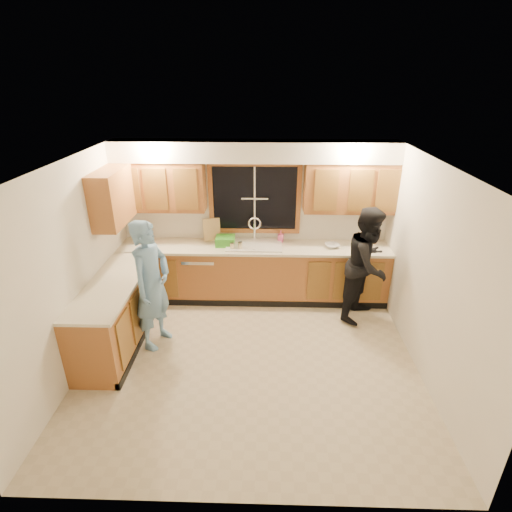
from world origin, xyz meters
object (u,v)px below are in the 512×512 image
Objects in this scene: soap_bottle at (281,236)px; dish_crate at (225,241)px; dishwasher at (202,274)px; stove at (101,339)px; man at (152,285)px; sink at (254,249)px; woman at (368,265)px; bowl at (332,246)px; knife_block at (144,237)px.

dish_crate is at bearing -169.73° from soap_bottle.
soap_bottle is at bearing 8.78° from dishwasher.
dishwasher is 2.04m from stove.
man is at bearing -109.21° from dishwasher.
man reaches higher than sink.
sink is at bearing -2.95° from dish_crate.
woman is (3.46, 1.32, 0.41)m from stove.
dish_crate is 1.33× the size of bowl.
stove is 3.07× the size of dish_crate.
stove is 0.53× the size of woman.
man is at bearing -153.75° from bowl.
bowl is at bearing -14.45° from soap_bottle.
stove is 4.88× the size of soap_bottle.
sink is 0.49× the size of man.
sink reaches higher than bowl.
bowl is at bearing -1.05° from sink.
knife_block is (-1.74, 0.06, 0.16)m from sink.
sink is 1.74m from woman.
soap_bottle is at bearing 95.63° from woman.
sink reaches higher than knife_block.
soap_bottle is (0.42, 0.18, 0.15)m from sink.
stove is at bearing -137.89° from soap_bottle.
sink is 4.15× the size of knife_block.
woman is 3.45m from knife_block.
woman is 2.18m from dish_crate.
knife_block is 0.71× the size of dish_crate.
sink is 1.05× the size of dishwasher.
soap_bottle reaches higher than stove.
stove is 3.73m from woman.
dishwasher is 2.60m from woman.
woman reaches higher than knife_block.
stove is 4.35× the size of knife_block.
woman is at bearing -55.69° from man.
man is 6.03× the size of dish_crate.
knife_block is (0.06, 1.88, 0.57)m from stove.
man is at bearing -123.00° from dish_crate.
bowl is (1.21, -0.02, 0.08)m from sink.
knife_block is (-0.46, 1.31, 0.14)m from man.
dishwasher is at bearing -179.01° from sink.
dish_crate is (-0.45, 0.02, 0.12)m from sink.
stove is 4.10× the size of bowl.
sink reaches higher than soap_bottle.
soap_bottle reaches higher than dish_crate.
woman is (2.51, -0.49, 0.45)m from dishwasher.
bowl is (0.79, -0.20, -0.07)m from soap_bottle.
soap_bottle is at bearing -37.11° from knife_block.
sink is 4.66× the size of soap_bottle.
soap_bottle is (-1.24, 0.68, 0.16)m from woman.
man reaches higher than dishwasher.
dishwasher is 0.70m from dish_crate.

